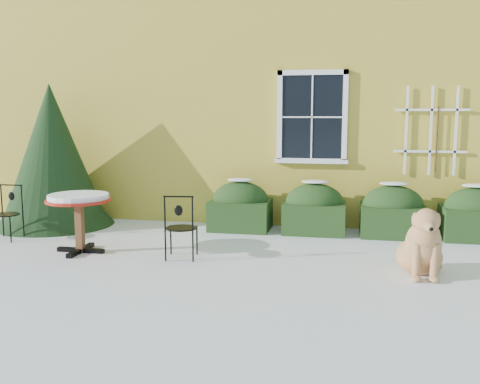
% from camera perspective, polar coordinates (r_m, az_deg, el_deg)
% --- Properties ---
extents(ground, '(80.00, 80.00, 0.00)m').
position_cam_1_polar(ground, '(7.04, -1.60, -8.43)').
color(ground, white).
rests_on(ground, ground).
extents(house, '(12.40, 8.40, 6.40)m').
position_cam_1_polar(house, '(13.71, 5.03, 13.25)').
color(house, gold).
rests_on(house, ground).
extents(hedge_row, '(4.95, 0.80, 0.91)m').
position_cam_1_polar(hedge_row, '(9.27, 11.96, -1.98)').
color(hedge_row, black).
rests_on(hedge_row, ground).
extents(evergreen_shrub, '(2.13, 2.13, 2.58)m').
position_cam_1_polar(evergreen_shrub, '(10.32, -19.32, 2.33)').
color(evergreen_shrub, black).
rests_on(evergreen_shrub, ground).
extents(bistro_table, '(0.94, 0.94, 0.87)m').
position_cam_1_polar(bistro_table, '(8.16, -16.83, -1.23)').
color(bistro_table, black).
rests_on(bistro_table, ground).
extents(patio_chair_near, '(0.46, 0.46, 0.92)m').
position_cam_1_polar(patio_chair_near, '(7.57, -6.33, -3.69)').
color(patio_chair_near, black).
rests_on(patio_chair_near, ground).
extents(patio_chair_far, '(0.42, 0.42, 0.88)m').
position_cam_1_polar(patio_chair_far, '(9.50, -23.58, -2.01)').
color(patio_chair_far, black).
rests_on(patio_chair_far, ground).
extents(dog, '(0.63, 1.03, 0.92)m').
position_cam_1_polar(dog, '(7.13, 18.84, -5.59)').
color(dog, tan).
rests_on(dog, ground).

